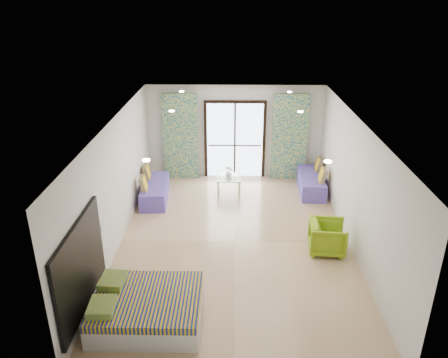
{
  "coord_description": "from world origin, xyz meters",
  "views": [
    {
      "loc": [
        -0.07,
        -8.27,
        5.08
      ],
      "look_at": [
        -0.25,
        0.81,
        1.15
      ],
      "focal_mm": 35.0,
      "sensor_mm": 36.0,
      "label": 1
    }
  ],
  "objects_px": {
    "bed": "(146,308)",
    "daybed_left": "(154,190)",
    "daybed_right": "(312,182)",
    "armchair": "(328,236)",
    "coffee_table": "(229,179)"
  },
  "relations": [
    {
      "from": "daybed_right",
      "to": "bed",
      "type": "bearing_deg",
      "value": -121.67
    },
    {
      "from": "coffee_table",
      "to": "bed",
      "type": "bearing_deg",
      "value": -104.36
    },
    {
      "from": "daybed_left",
      "to": "coffee_table",
      "type": "xyz_separation_m",
      "value": [
        1.96,
        0.52,
        0.13
      ]
    },
    {
      "from": "armchair",
      "to": "daybed_left",
      "type": "bearing_deg",
      "value": 64.31
    },
    {
      "from": "daybed_left",
      "to": "armchair",
      "type": "height_order",
      "value": "daybed_left"
    },
    {
      "from": "bed",
      "to": "armchair",
      "type": "relative_size",
      "value": 2.36
    },
    {
      "from": "daybed_left",
      "to": "coffee_table",
      "type": "bearing_deg",
      "value": 10.76
    },
    {
      "from": "daybed_left",
      "to": "coffee_table",
      "type": "distance_m",
      "value": 2.03
    },
    {
      "from": "bed",
      "to": "daybed_left",
      "type": "xyz_separation_m",
      "value": [
        -0.64,
        4.62,
        -0.0
      ]
    },
    {
      "from": "bed",
      "to": "daybed_right",
      "type": "bearing_deg",
      "value": 55.6
    },
    {
      "from": "daybed_left",
      "to": "daybed_right",
      "type": "height_order",
      "value": "same"
    },
    {
      "from": "armchair",
      "to": "coffee_table",
      "type": "bearing_deg",
      "value": 40.64
    },
    {
      "from": "daybed_left",
      "to": "daybed_right",
      "type": "relative_size",
      "value": 1.01
    },
    {
      "from": "daybed_left",
      "to": "coffee_table",
      "type": "relative_size",
      "value": 2.25
    },
    {
      "from": "daybed_right",
      "to": "armchair",
      "type": "relative_size",
      "value": 2.25
    }
  ]
}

